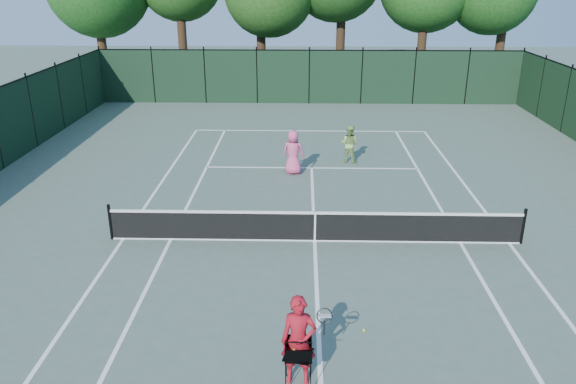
{
  "coord_description": "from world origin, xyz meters",
  "views": [
    {
      "loc": [
        -0.39,
        -14.34,
        7.13
      ],
      "look_at": [
        -0.78,
        1.0,
        1.1
      ],
      "focal_mm": 35.0,
      "sensor_mm": 36.0,
      "label": 1
    }
  ],
  "objects_px": {
    "coach": "(299,341)",
    "player_green": "(349,144)",
    "loose_ball_midcourt": "(364,330)",
    "ball_hopper": "(298,349)",
    "player_pink": "(293,152)"
  },
  "relations": [
    {
      "from": "player_pink",
      "to": "loose_ball_midcourt",
      "type": "relative_size",
      "value": 24.68
    },
    {
      "from": "player_pink",
      "to": "loose_ball_midcourt",
      "type": "xyz_separation_m",
      "value": [
        1.67,
        -10.01,
        -0.81
      ]
    },
    {
      "from": "player_green",
      "to": "loose_ball_midcourt",
      "type": "xyz_separation_m",
      "value": [
        -0.54,
        -11.51,
        -0.71
      ]
    },
    {
      "from": "player_green",
      "to": "ball_hopper",
      "type": "distance_m",
      "value": 13.33
    },
    {
      "from": "coach",
      "to": "player_green",
      "type": "height_order",
      "value": "coach"
    },
    {
      "from": "coach",
      "to": "player_green",
      "type": "xyz_separation_m",
      "value": [
        1.92,
        13.08,
        -0.14
      ]
    },
    {
      "from": "player_green",
      "to": "coach",
      "type": "bearing_deg",
      "value": 107.91
    },
    {
      "from": "coach",
      "to": "ball_hopper",
      "type": "relative_size",
      "value": 1.91
    },
    {
      "from": "ball_hopper",
      "to": "coach",
      "type": "bearing_deg",
      "value": 99.54
    },
    {
      "from": "player_pink",
      "to": "loose_ball_midcourt",
      "type": "height_order",
      "value": "player_pink"
    },
    {
      "from": "coach",
      "to": "loose_ball_midcourt",
      "type": "distance_m",
      "value": 2.26
    },
    {
      "from": "coach",
      "to": "player_green",
      "type": "bearing_deg",
      "value": 85.17
    },
    {
      "from": "coach",
      "to": "loose_ball_midcourt",
      "type": "bearing_deg",
      "value": 52.14
    },
    {
      "from": "coach",
      "to": "player_pink",
      "type": "xyz_separation_m",
      "value": [
        -0.29,
        11.58,
        -0.05
      ]
    },
    {
      "from": "player_green",
      "to": "ball_hopper",
      "type": "height_order",
      "value": "player_green"
    }
  ]
}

